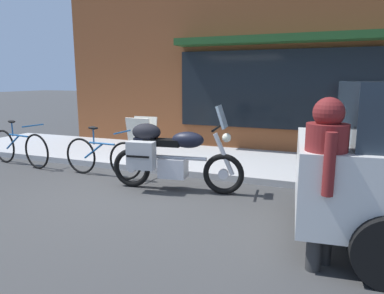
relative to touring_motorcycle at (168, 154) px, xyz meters
name	(u,v)px	position (x,y,z in m)	size (l,w,h in m)	color
ground_plane	(127,194)	(-0.51, -0.44, -0.61)	(80.00, 80.00, 0.00)	#3A3A3A
touring_motorcycle	(168,154)	(0.00, 0.00, 0.00)	(2.21, 0.83, 1.40)	black
parked_bicycle	(102,157)	(-1.50, 0.31, -0.23)	(1.72, 0.48, 0.94)	black
pedestrian_walking	(325,164)	(2.41, -1.65, 0.42)	(0.44, 0.55, 1.64)	#2C2C2C
sandwich_board_sign	(142,138)	(-1.34, 1.53, -0.05)	(0.55, 0.40, 0.87)	silver
second_bicycle_by_cafe	(20,147)	(-3.62, 0.39, -0.22)	(1.79, 0.48, 0.95)	black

